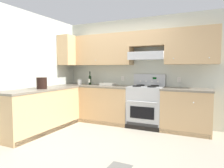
{
  "coord_description": "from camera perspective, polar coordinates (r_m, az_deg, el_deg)",
  "views": [
    {
      "loc": [
        1.94,
        -3.19,
        1.32
      ],
      "look_at": [
        0.09,
        0.7,
        1.0
      ],
      "focal_mm": 32.42,
      "sensor_mm": 36.0,
      "label": 1
    }
  ],
  "objects": [
    {
      "name": "bowl",
      "position": [
        5.04,
        -1.21,
        -0.18
      ],
      "size": [
        0.34,
        0.24,
        0.07
      ],
      "color": "white",
      "rests_on": "counter_back_run"
    },
    {
      "name": "wine_bottle",
      "position": [
        5.35,
        -6.23,
        1.28
      ],
      "size": [
        0.07,
        0.07,
        0.35
      ],
      "color": "black",
      "rests_on": "counter_back_run"
    },
    {
      "name": "wall_left",
      "position": [
        4.92,
        -20.49,
        4.18
      ],
      "size": [
        0.47,
        4.0,
        2.55
      ],
      "color": "beige",
      "rests_on": "ground_plane"
    },
    {
      "name": "stove",
      "position": [
        4.7,
        9.49,
        -6.14
      ],
      "size": [
        0.76,
        0.62,
        1.2
      ],
      "color": "#B7BABC",
      "rests_on": "ground_plane"
    },
    {
      "name": "counter_back_run",
      "position": [
        4.86,
        3.41,
        -6.06
      ],
      "size": [
        3.6,
        0.65,
        0.91
      ],
      "color": "tan",
      "rests_on": "ground_plane"
    },
    {
      "name": "wall_back",
      "position": [
        4.97,
        7.48,
        6.05
      ],
      "size": [
        4.68,
        0.57,
        2.55
      ],
      "color": "beige",
      "rests_on": "ground_plane"
    },
    {
      "name": "counter_left_run",
      "position": [
        4.59,
        -19.27,
        -6.9
      ],
      "size": [
        0.63,
        1.91,
        0.91
      ],
      "color": "tan",
      "rests_on": "ground_plane"
    },
    {
      "name": "floor_accent_tile",
      "position": [
        2.92,
        2.0,
        -22.56
      ],
      "size": [
        0.3,
        0.3,
        0.01
      ],
      "primitive_type": "cube",
      "color": "slate",
      "rests_on": "ground_plane"
    },
    {
      "name": "ground_plane",
      "position": [
        3.96,
        -5.69,
        -15.24
      ],
      "size": [
        7.04,
        7.04,
        0.0
      ],
      "primitive_type": "plane",
      "color": "#B2AA99"
    },
    {
      "name": "paper_towel_roll",
      "position": [
        5.46,
        -9.08,
        0.6
      ],
      "size": [
        0.12,
        0.12,
        0.14
      ],
      "color": "white",
      "rests_on": "counter_back_run"
    },
    {
      "name": "bucket",
      "position": [
        4.45,
        -19.2,
        0.32
      ],
      "size": [
        0.22,
        0.22,
        0.24
      ],
      "color": "black",
      "rests_on": "counter_left_run"
    }
  ]
}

